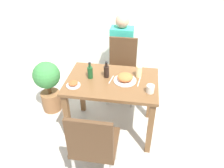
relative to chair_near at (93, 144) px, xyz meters
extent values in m
plane|color=#B7B2A8|center=(0.06, 0.72, -0.52)|extent=(16.00, 16.00, 0.00)
cube|color=brown|center=(0.06, 0.72, 0.21)|extent=(1.03, 0.69, 0.04)
cube|color=brown|center=(-0.41, 0.43, -0.16)|extent=(0.06, 0.06, 0.71)
cube|color=brown|center=(0.52, 0.43, -0.16)|extent=(0.06, 0.06, 0.71)
cube|color=brown|center=(-0.41, 1.02, -0.16)|extent=(0.06, 0.06, 0.71)
cube|color=brown|center=(0.52, 1.02, -0.16)|extent=(0.06, 0.06, 0.71)
cube|color=#4C331E|center=(0.00, 0.08, -0.07)|extent=(0.42, 0.42, 0.04)
cube|color=#4C331E|center=(0.00, -0.11, 0.17)|extent=(0.40, 0.04, 0.44)
cylinder|color=#B7B2A8|center=(0.18, 0.26, -0.30)|extent=(0.03, 0.03, 0.43)
cylinder|color=#B7B2A8|center=(-0.18, 0.26, -0.30)|extent=(0.03, 0.03, 0.43)
cube|color=#4C331E|center=(0.09, 1.38, -0.07)|extent=(0.42, 0.42, 0.04)
cube|color=#4C331E|center=(0.09, 1.57, 0.17)|extent=(0.40, 0.04, 0.44)
cylinder|color=#B7B2A8|center=(-0.09, 1.20, -0.30)|extent=(0.03, 0.03, 0.43)
cylinder|color=#B7B2A8|center=(0.27, 1.20, -0.30)|extent=(0.03, 0.03, 0.43)
cylinder|color=#B7B2A8|center=(-0.09, 1.56, -0.30)|extent=(0.03, 0.03, 0.43)
cylinder|color=#B7B2A8|center=(0.27, 1.56, -0.30)|extent=(0.03, 0.03, 0.43)
cylinder|color=white|center=(0.20, 0.74, 0.23)|extent=(0.25, 0.25, 0.01)
ellipsoid|color=#CC6633|center=(0.20, 0.74, 0.28)|extent=(0.18, 0.18, 0.08)
cylinder|color=white|center=(-0.34, 0.55, 0.23)|extent=(0.15, 0.15, 0.01)
ellipsoid|color=#A35128|center=(-0.34, 0.55, 0.26)|extent=(0.10, 0.10, 0.04)
cylinder|color=silver|center=(0.48, 0.57, 0.27)|extent=(0.08, 0.08, 0.08)
cylinder|color=beige|center=(0.35, 0.85, 0.30)|extent=(0.07, 0.07, 0.14)
cylinder|color=#194C23|center=(-0.19, 0.74, 0.30)|extent=(0.06, 0.06, 0.14)
cylinder|color=#194C23|center=(-0.19, 0.74, 0.38)|extent=(0.03, 0.03, 0.04)
sphere|color=black|center=(-0.19, 0.74, 0.42)|extent=(0.03, 0.03, 0.03)
cylinder|color=black|center=(-0.02, 0.79, 0.30)|extent=(0.06, 0.06, 0.14)
cylinder|color=black|center=(-0.02, 0.79, 0.38)|extent=(0.03, 0.03, 0.04)
sphere|color=black|center=(-0.02, 0.79, 0.42)|extent=(0.03, 0.03, 0.03)
cube|color=silver|center=(0.05, 0.74, 0.23)|extent=(0.03, 0.16, 0.00)
cube|color=silver|center=(0.36, 0.74, 0.23)|extent=(0.03, 0.18, 0.00)
cylinder|color=brown|center=(-0.85, 0.98, -0.38)|extent=(0.26, 0.26, 0.28)
cylinder|color=brown|center=(-0.85, 0.98, -0.18)|extent=(0.05, 0.05, 0.11)
sphere|color=#387F3D|center=(-0.85, 0.98, 0.05)|extent=(0.36, 0.36, 0.36)
cube|color=#2D3347|center=(0.04, 1.79, -0.29)|extent=(0.28, 0.20, 0.45)
cube|color=#33B299|center=(0.04, 1.79, 0.19)|extent=(0.34, 0.22, 0.52)
sphere|color=tan|center=(0.04, 1.79, 0.55)|extent=(0.20, 0.20, 0.20)
camera|label=1|loc=(0.37, -1.29, 1.58)|focal=35.00mm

